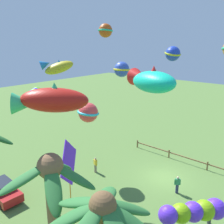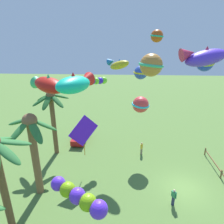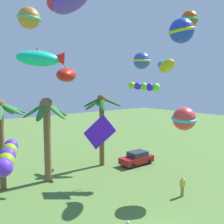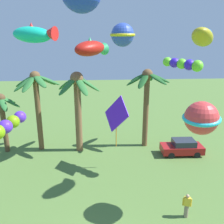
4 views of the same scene
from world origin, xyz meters
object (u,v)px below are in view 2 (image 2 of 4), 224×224
palm_tree_2 (32,138)px  kite_fish_8 (48,85)px  kite_fish_1 (76,84)px  kite_ball_2 (157,36)px  kite_ball_9 (151,65)px  kite_tube_7 (80,198)px  palm_tree_0 (52,108)px  spectator_2 (174,197)px  kite_ball_11 (205,63)px  parked_car_0 (80,136)px  kite_ball_3 (141,105)px  kite_tube_5 (97,81)px  kite_fish_6 (203,57)px  kite_fish_0 (118,64)px  kite_ball_10 (141,73)px  kite_diamond_4 (84,131)px  spectator_1 (142,148)px

palm_tree_2 → kite_fish_8: 4.69m
kite_fish_1 → kite_ball_2: bearing=-35.6°
kite_ball_9 → kite_tube_7: bearing=93.9°
palm_tree_0 → kite_ball_9: bearing=-140.8°
spectator_2 → kite_ball_11: bearing=-38.1°
parked_car_0 → spectator_2: (-10.74, -10.21, 0.06)m
kite_ball_3 → kite_ball_9: bearing=176.5°
kite_ball_11 → parked_car_0: bearing=53.9°
kite_ball_2 → kite_tube_7: size_ratio=0.35×
kite_ball_2 → kite_fish_8: size_ratio=0.34×
palm_tree_2 → kite_tube_5: kite_tube_5 is taller
kite_fish_1 → kite_tube_5: bearing=0.1°
kite_fish_6 → kite_ball_11: 5.76m
palm_tree_0 → kite_fish_0: (1.55, -7.51, 4.79)m
kite_fish_8 → kite_ball_11: kite_ball_11 is taller
kite_fish_0 → kite_ball_2: kite_ball_2 is taller
palm_tree_0 → kite_fish_6: bearing=-131.8°
kite_ball_3 → kite_ball_10: bearing=173.1°
kite_ball_9 → kite_ball_10: kite_ball_9 is taller
palm_tree_0 → kite_fish_6: 17.55m
kite_diamond_4 → kite_fish_6: (-7.36, -7.80, 7.92)m
palm_tree_0 → kite_ball_9: (-11.54, -9.41, 6.47)m
kite_fish_6 → kite_fish_8: kite_fish_6 is taller
palm_tree_0 → kite_fish_1: 11.56m
kite_ball_3 → kite_tube_7: size_ratio=0.76×
kite_fish_0 → kite_ball_10: 5.64m
kite_ball_11 → kite_diamond_4: bearing=78.1°
kite_tube_7 → kite_fish_8: (6.52, 3.73, 5.50)m
kite_diamond_4 → kite_fish_6: size_ratio=1.70×
kite_ball_9 → kite_fish_8: bearing=50.3°
kite_tube_7 → kite_ball_9: size_ratio=2.36×
palm_tree_0 → kite_ball_3: 10.18m
kite_tube_5 → kite_fish_6: bearing=-150.4°
parked_car_0 → kite_ball_2: size_ratio=2.98×
spectator_2 → kite_fish_8: (2.34, 10.71, 9.05)m
kite_fish_0 → kite_ball_11: kite_ball_11 is taller
kite_diamond_4 → kite_ball_11: kite_ball_11 is taller
kite_fish_1 → kite_tube_7: size_ratio=0.92×
parked_car_0 → kite_ball_9: 19.98m
kite_ball_10 → kite_tube_7: bearing=153.7°
kite_fish_1 → kite_ball_9: bearing=-119.7°
palm_tree_2 → kite_fish_8: (1.42, -1.29, 4.28)m
palm_tree_2 → spectator_2: 12.95m
kite_diamond_4 → kite_tube_5: 6.40m
kite_fish_0 → kite_ball_3: 5.20m
kite_fish_0 → kite_fish_6: bearing=-159.8°
kite_diamond_4 → kite_tube_7: 8.48m
spectator_1 → kite_tube_5: size_ratio=0.65×
kite_ball_2 → kite_fish_6: bearing=-175.4°
palm_tree_0 → kite_fish_0: bearing=-78.3°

